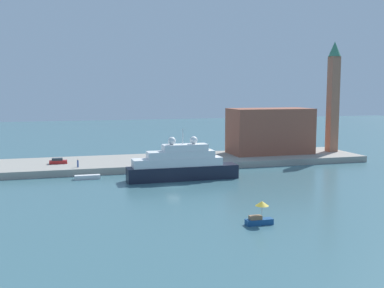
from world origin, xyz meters
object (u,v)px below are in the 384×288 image
at_px(parked_car, 58,161).
at_px(harbor_building, 270,131).
at_px(small_motorboat, 260,215).
at_px(work_barge, 87,177).
at_px(person_figure, 78,164).
at_px(mooring_bollard, 185,162).
at_px(large_yacht, 181,165).
at_px(bell_tower, 333,93).

bearing_deg(parked_car, harbor_building, 3.04).
bearing_deg(parked_car, small_motorboat, -62.96).
height_order(work_barge, person_figure, person_figure).
bearing_deg(mooring_bollard, large_yacht, -108.55).
height_order(small_motorboat, parked_car, small_motorboat).
xyz_separation_m(harbor_building, mooring_bollard, (-26.51, -10.97, -5.69)).
relative_size(small_motorboat, person_figure, 2.15).
bearing_deg(parked_car, bell_tower, 1.18).
relative_size(work_barge, harbor_building, 0.24).
xyz_separation_m(harbor_building, bell_tower, (17.90, -1.41, 9.99)).
bearing_deg(bell_tower, person_figure, -173.47).
relative_size(work_barge, bell_tower, 0.17).
bearing_deg(mooring_bollard, small_motorboat, -91.63).
relative_size(small_motorboat, parked_car, 0.96).
xyz_separation_m(work_barge, person_figure, (-1.64, 6.40, 1.92)).
distance_m(small_motorboat, person_figure, 51.39).
distance_m(parked_car, person_figure, 7.60).
bearing_deg(mooring_bollard, bell_tower, 12.16).
height_order(person_figure, mooring_bollard, person_figure).
bearing_deg(person_figure, small_motorboat, -63.95).
distance_m(large_yacht, bell_tower, 53.98).
relative_size(small_motorboat, mooring_bollard, 6.19).
xyz_separation_m(small_motorboat, person_figure, (-22.57, 46.16, 1.03)).
bearing_deg(large_yacht, parked_car, 142.78).
bearing_deg(person_figure, parked_car, 123.73).
bearing_deg(bell_tower, parked_car, -178.82).
bearing_deg(small_motorboat, harbor_building, 63.36).
bearing_deg(parked_car, person_figure, -56.27).
bearing_deg(small_motorboat, person_figure, 116.05).
xyz_separation_m(parked_car, mooring_bollard, (28.05, -8.08, -0.26)).
bearing_deg(mooring_bollard, parked_car, 163.93).
xyz_separation_m(small_motorboat, bell_tower, (45.67, 53.97, 16.19)).
bearing_deg(large_yacht, person_figure, 148.77).
height_order(work_barge, bell_tower, bell_tower).
distance_m(large_yacht, mooring_bollard, 11.18).
xyz_separation_m(work_barge, harbor_building, (48.70, 15.61, 7.09)).
bearing_deg(harbor_building, small_motorboat, -116.64).
relative_size(bell_tower, person_figure, 16.74).
xyz_separation_m(small_motorboat, parked_car, (-26.78, 52.48, 0.77)).
height_order(large_yacht, harbor_building, harbor_building).
height_order(harbor_building, person_figure, harbor_building).
bearing_deg(mooring_bollard, harbor_building, 22.48).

